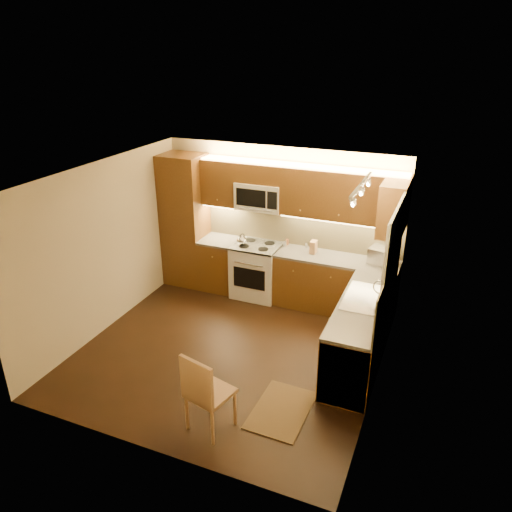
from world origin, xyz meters
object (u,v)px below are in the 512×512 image
at_px(stove, 257,270).
at_px(soap_bottle, 385,272).
at_px(kettle, 242,239).
at_px(dining_chair, 210,391).
at_px(microwave, 260,196).
at_px(knife_block, 313,247).
at_px(sink, 366,293).
at_px(toaster_oven, 384,256).

bearing_deg(stove, soap_bottle, -10.54).
relative_size(stove, kettle, 4.60).
height_order(stove, dining_chair, dining_chair).
xyz_separation_m(microwave, knife_block, (0.94, -0.06, -0.72)).
bearing_deg(sink, microwave, 147.79).
relative_size(microwave, sink, 0.88).
bearing_deg(microwave, sink, -32.21).
distance_m(stove, dining_chair, 3.21).
bearing_deg(soap_bottle, toaster_oven, 111.83).
xyz_separation_m(stove, toaster_oven, (2.03, 0.10, 0.56)).
height_order(microwave, sink, microwave).
height_order(stove, toaster_oven, toaster_oven).
bearing_deg(stove, dining_chair, -76.79).
distance_m(stove, soap_bottle, 2.24).
height_order(toaster_oven, dining_chair, toaster_oven).
height_order(kettle, soap_bottle, kettle).
height_order(sink, soap_bottle, soap_bottle).
xyz_separation_m(microwave, kettle, (-0.22, -0.23, -0.70)).
height_order(stove, sink, sink).
bearing_deg(sink, soap_bottle, 79.31).
relative_size(stove, dining_chair, 0.92).
bearing_deg(toaster_oven, dining_chair, -100.18).
bearing_deg(knife_block, soap_bottle, -20.63).
height_order(soap_bottle, dining_chair, soap_bottle).
relative_size(kettle, dining_chair, 0.20).
bearing_deg(knife_block, toaster_oven, 1.98).
relative_size(stove, soap_bottle, 4.95).
height_order(sink, toaster_oven, toaster_oven).
relative_size(toaster_oven, knife_block, 2.01).
bearing_deg(toaster_oven, knife_block, -167.29).
distance_m(microwave, sink, 2.48).
bearing_deg(kettle, microwave, 62.47).
bearing_deg(sink, kettle, 155.26).
xyz_separation_m(kettle, knife_block, (1.16, 0.18, -0.02)).
xyz_separation_m(kettle, dining_chair, (0.96, -3.02, -0.52)).
xyz_separation_m(kettle, soap_bottle, (2.36, -0.30, -0.03)).
height_order(microwave, soap_bottle, microwave).
bearing_deg(sink, toaster_oven, 88.51).
bearing_deg(kettle, dining_chair, -56.19).
bearing_deg(kettle, toaster_oven, 21.20).
relative_size(microwave, dining_chair, 0.76).
distance_m(toaster_oven, soap_bottle, 0.51).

